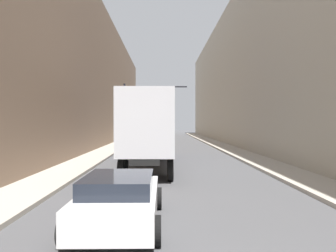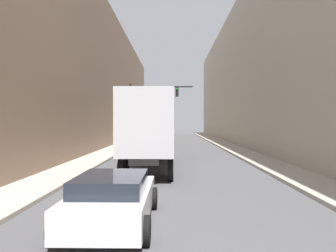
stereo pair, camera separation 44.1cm
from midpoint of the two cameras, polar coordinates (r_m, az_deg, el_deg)
name	(u,v)px [view 1 (the left image)]	position (r m, az deg, el deg)	size (l,w,h in m)	color
sidewalk_right	(224,147)	(33.68, 9.36, -3.62)	(2.15, 80.00, 0.15)	#B2A899
sidewalk_left	(114,147)	(33.54, -9.79, -3.64)	(2.15, 80.00, 0.15)	#B2A899
building_right	(264,70)	(34.96, 16.07, 9.43)	(6.00, 80.00, 15.86)	#BCB29E
building_left	(73,75)	(34.63, -16.57, 8.51)	(6.00, 80.00, 14.65)	#846B56
semi_truck	(150,128)	(19.30, -3.78, -0.36)	(2.45, 12.42, 4.04)	silver
sedan_car	(120,200)	(8.60, -9.91, -12.54)	(2.11, 4.22, 1.27)	silver
traffic_signal_gantry	(141,102)	(31.96, -5.04, 4.14)	(6.17, 0.35, 6.33)	black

